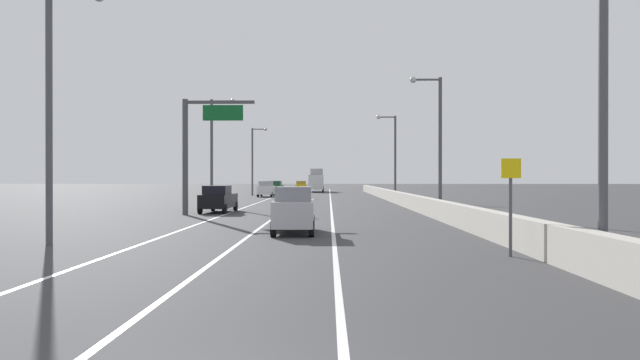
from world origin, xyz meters
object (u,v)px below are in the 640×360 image
object	(u,v)px
lamp_post_left_far	(254,156)
box_truck	(316,181)
lamp_post_left_near	(57,97)
car_silver_1	(294,210)
car_yellow_4	(301,186)
car_white_2	(266,189)
overhead_sign_gantry	(197,142)
car_green_0	(276,187)
lamp_post_left_mid	(215,144)
car_black_3	(218,199)
lamp_post_right_third	(393,151)
speed_advisory_sign	(511,199)
lamp_post_right_second	(436,134)
lamp_post_right_near	(592,64)

from	to	relation	value
lamp_post_left_far	box_truck	distance (m)	22.61
lamp_post_left_near	car_silver_1	world-z (taller)	lamp_post_left_near
lamp_post_left_near	car_yellow_4	xyz separation A→B (m)	(5.12, 79.47, -4.39)
lamp_post_left_near	lamp_post_left_far	size ratio (longest dim) A/B	1.00
lamp_post_left_far	car_white_2	xyz separation A→B (m)	(2.15, -5.27, -4.33)
overhead_sign_gantry	car_green_0	size ratio (longest dim) A/B	1.59
lamp_post_left_far	lamp_post_left_mid	bearing A→B (deg)	-89.42
car_black_3	box_truck	bearing A→B (deg)	84.65
car_silver_1	car_yellow_4	bearing A→B (deg)	92.39
lamp_post_right_third	lamp_post_left_far	bearing A→B (deg)	136.87
lamp_post_left_far	car_green_0	xyz separation A→B (m)	(2.20, 7.76, -4.35)
car_silver_1	box_truck	bearing A→B (deg)	90.42
speed_advisory_sign	car_silver_1	bearing A→B (deg)	132.79
lamp_post_right_third	lamp_post_left_near	xyz separation A→B (m)	(-16.65, -43.15, 0.00)
car_green_0	car_yellow_4	xyz separation A→B (m)	(3.17, 12.72, -0.04)
lamp_post_right_third	car_green_0	distance (m)	28.13
lamp_post_right_second	box_truck	world-z (taller)	lamp_post_right_second
lamp_post_right_near	car_white_2	distance (m)	61.61
lamp_post_right_near	lamp_post_left_mid	world-z (taller)	same
lamp_post_left_near	box_truck	size ratio (longest dim) A/B	0.96
lamp_post_right_third	car_silver_1	world-z (taller)	lamp_post_right_third
lamp_post_right_second	car_black_3	distance (m)	15.51
car_silver_1	car_white_2	world-z (taller)	car_silver_1
car_yellow_4	car_black_3	bearing A→B (deg)	-92.92
box_truck	overhead_sign_gantry	bearing A→B (deg)	-95.92
lamp_post_right_near	car_black_3	bearing A→B (deg)	118.86
lamp_post_left_mid	car_black_3	xyz separation A→B (m)	(2.04, -9.45, -4.38)
overhead_sign_gantry	box_truck	size ratio (longest dim) A/B	0.79
car_yellow_4	lamp_post_right_near	bearing A→B (deg)	-82.45
speed_advisory_sign	lamp_post_right_second	bearing A→B (deg)	85.76
car_white_2	car_black_3	xyz separation A→B (m)	(0.19, -33.68, -0.05)
car_white_2	lamp_post_left_far	bearing A→B (deg)	112.16
lamp_post_right_third	car_white_2	xyz separation A→B (m)	(-14.75, 10.56, -4.33)
lamp_post_left_mid	car_silver_1	distance (m)	26.54
lamp_post_left_far	lamp_post_right_near	bearing A→B (deg)	-75.60
lamp_post_right_near	car_yellow_4	world-z (taller)	lamp_post_right_near
overhead_sign_gantry	lamp_post_left_mid	bearing A→B (deg)	95.35
speed_advisory_sign	lamp_post_right_second	size ratio (longest dim) A/B	0.33
lamp_post_right_third	car_green_0	xyz separation A→B (m)	(-14.70, 23.59, -4.35)
lamp_post_right_third	lamp_post_left_near	bearing A→B (deg)	-111.10
lamp_post_left_near	car_yellow_4	bearing A→B (deg)	86.32
lamp_post_left_near	car_silver_1	size ratio (longest dim) A/B	2.08
car_white_2	car_black_3	bearing A→B (deg)	-89.68
speed_advisory_sign	lamp_post_right_second	xyz separation A→B (m)	(1.60, 21.58, 3.55)
overhead_sign_gantry	lamp_post_right_third	size ratio (longest dim) A/B	0.82
lamp_post_right_third	car_white_2	distance (m)	18.66
lamp_post_left_far	car_silver_1	size ratio (longest dim) A/B	2.08
car_green_0	car_silver_1	xyz separation A→B (m)	(6.29, -62.13, 0.04)
lamp_post_right_second	car_silver_1	distance (m)	16.98
lamp_post_right_near	car_yellow_4	distance (m)	86.33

